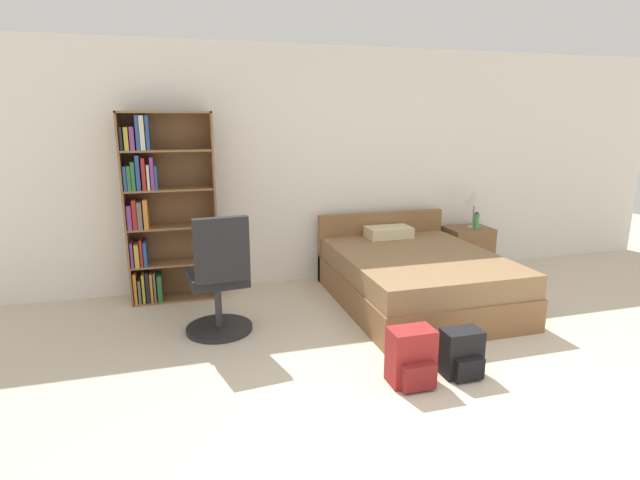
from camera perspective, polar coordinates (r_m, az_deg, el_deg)
ground_plane at (r=3.30m, az=18.13°, el=-20.80°), size 14.00×14.00×0.00m
wall_back at (r=5.70m, az=0.68°, el=8.37°), size 9.00×0.06×2.60m
bookshelf at (r=5.24m, az=-17.96°, el=3.45°), size 0.88×0.31×1.90m
bed at (r=5.18m, az=10.68°, el=-4.07°), size 1.52×1.95×0.77m
office_chair at (r=4.34m, az=-11.46°, el=-4.75°), size 0.58×0.63×1.08m
nightstand at (r=6.33m, az=16.47°, el=-1.08°), size 0.52×0.42×0.55m
table_lamp at (r=6.19m, az=17.26°, el=4.46°), size 0.24×0.24×0.44m
water_bottle at (r=6.18m, az=17.43°, el=2.06°), size 0.06×0.06×0.20m
backpack_black at (r=3.87m, az=15.90°, el=-12.43°), size 0.29×0.24×0.35m
backpack_red at (r=3.67m, az=10.43°, el=-13.13°), size 0.32×0.27×0.41m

